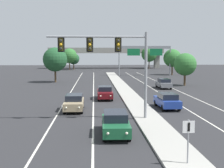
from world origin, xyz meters
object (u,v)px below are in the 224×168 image
median_sign_post (188,135)px  tree_far_right_b (149,54)px  car_receding_grey (164,83)px  tree_far_right_c (172,58)px  overhead_signal_mast (112,55)px  tree_far_left_b (74,59)px  highway_sign_gantry (145,51)px  car_oncoming_green (115,123)px  tree_far_left_a (69,56)px  car_oncoming_darkred (105,92)px  car_oncoming_tan (74,102)px  car_receding_blue (167,100)px  tree_far_right_a (185,64)px  tree_far_left_c (55,60)px

median_sign_post → tree_far_right_b: tree_far_right_b is taller
car_receding_grey → tree_far_right_c: tree_far_right_c is taller
overhead_signal_mast → tree_far_left_b: bearing=96.3°
highway_sign_gantry → car_receding_grey: bearing=-93.5°
tree_far_left_b → median_sign_post: bearing=-82.4°
tree_far_right_c → car_oncoming_green: bearing=-109.1°
car_receding_grey → tree_far_left_a: tree_far_left_a is taller
overhead_signal_mast → car_oncoming_darkred: (-0.15, 11.18, -4.68)m
tree_far_left_a → tree_far_right_b: 28.93m
tree_far_left_a → car_oncoming_tan: bearing=-84.9°
car_receding_grey → car_receding_blue: bearing=-102.6°
car_receding_blue → tree_far_left_a: 72.10m
tree_far_right_a → tree_far_right_b: 55.55m
median_sign_post → highway_sign_gantry: size_ratio=0.17×
tree_far_right_a → tree_far_left_b: (-22.79, 52.11, 0.04)m
median_sign_post → tree_far_right_b: bearing=80.3°
car_oncoming_green → car_receding_blue: (5.97, 9.22, 0.00)m
tree_far_right_a → tree_far_right_c: (4.52, 24.66, 0.69)m
median_sign_post → car_receding_grey: median_sign_post is taller
median_sign_post → tree_far_right_a: tree_far_right_a is taller
tree_far_right_b → car_oncoming_tan: bearing=-106.1°
car_oncoming_darkred → tree_far_right_b: size_ratio=0.55×
car_receding_blue → tree_far_left_a: size_ratio=0.62×
car_oncoming_tan → tree_far_left_b: 73.39m
tree_far_right_c → car_receding_blue: bearing=-105.9°
overhead_signal_mast → median_sign_post: size_ratio=3.77×
tree_far_right_c → car_oncoming_tan: bearing=-115.9°
median_sign_post → car_receding_grey: size_ratio=0.49×
median_sign_post → car_oncoming_green: size_ratio=0.49×
highway_sign_gantry → overhead_signal_mast: bearing=-103.2°
car_oncoming_darkred → tree_far_left_a: bearing=98.6°
overhead_signal_mast → car_receding_blue: overhead_signal_mast is taller
highway_sign_gantry → tree_far_right_a: size_ratio=2.35×
tree_far_left_a → car_oncoming_green: bearing=-83.0°
tree_far_left_c → car_oncoming_darkred: bearing=-67.5°
overhead_signal_mast → median_sign_post: overhead_signal_mast is taller
median_sign_post → tree_far_right_c: 62.22m
car_oncoming_green → tree_far_right_a: 33.08m
tree_far_left_b → tree_far_right_c: (27.30, -27.45, 0.65)m
car_oncoming_green → tree_far_left_c: bearing=103.6°
car_oncoming_green → tree_far_right_a: (14.31, 29.69, 2.87)m
car_oncoming_darkred → tree_far_right_c: 43.24m
tree_far_left_c → tree_far_right_a: bearing=-17.1°
tree_far_right_c → median_sign_post: bearing=-104.6°
car_oncoming_tan → car_oncoming_darkred: same height
tree_far_right_c → tree_far_left_c: 32.80m
median_sign_post → tree_far_right_a: size_ratio=0.39×
median_sign_post → car_oncoming_tan: 15.90m
car_oncoming_tan → car_receding_grey: bearing=52.8°
tree_far_right_b → car_oncoming_green: bearing=-102.4°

